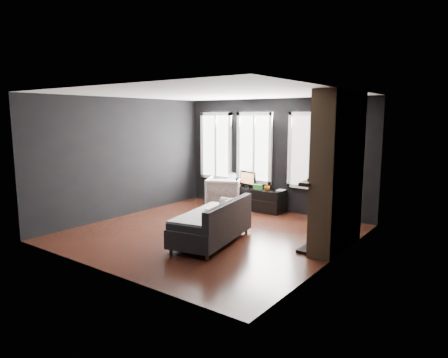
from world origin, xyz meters
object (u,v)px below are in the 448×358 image
Objects in this scene: media_console at (255,199)px; sofa at (212,221)px; mug at (267,188)px; armchair at (224,191)px; monitor at (248,178)px; mantel_vase at (334,168)px; book at (278,185)px.

sofa is at bearing -71.89° from media_console.
armchair is at bearing -170.65° from mug.
sofa is 2.63m from mug.
sofa is 2.89m from monitor.
media_console is 11.73× the size of mug.
monitor is 2.37× the size of mantel_vase.
mug is at bearing 162.71° from armchair.
sofa is at bearing -86.64° from book.
monitor is 2.95m from mantel_vase.
armchair is (-1.48, 2.41, 0.03)m from sofa.
sofa is at bearing -58.86° from monitor.
armchair is at bearing -139.27° from monitor.
sofa is 2.81m from media_console.
armchair reaches higher than sofa.
media_console is at bearing 94.72° from sofa.
mug is at bearing -139.16° from book.
armchair is 1.38m from book.
mug is at bearing -11.86° from media_console.
sofa reaches higher than mug.
media_console is 6.47× the size of book.
book is at bearing 40.84° from mug.
media_console is at bearing 175.49° from armchair.
sofa is 8.71× the size of mantel_vase.
armchair is 0.68m from monitor.
monitor is 0.81m from book.
mantel_vase is at bearing -12.78° from monitor.
monitor is 0.64m from mug.
mantel_vase is (3.15, -0.90, 0.90)m from armchair.
armchair is 0.55× the size of media_console.
sofa is at bearing 94.87° from armchair.
monitor is (-0.97, 2.70, 0.37)m from sofa.
media_console is 7.37× the size of mantel_vase.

